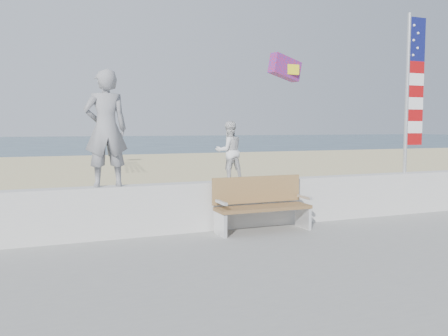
{
  "coord_description": "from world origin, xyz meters",
  "views": [
    {
      "loc": [
        -3.05,
        -6.26,
        2.1
      ],
      "look_at": [
        0.2,
        1.8,
        1.35
      ],
      "focal_mm": 38.0,
      "sensor_mm": 36.0,
      "label": 1
    }
  ],
  "objects_px": {
    "flag": "(412,87)",
    "child": "(229,151)",
    "bench": "(261,203)",
    "adult": "(106,129)"
  },
  "relations": [
    {
      "from": "flag",
      "to": "child",
      "type": "bearing_deg",
      "value": 180.0
    },
    {
      "from": "child",
      "to": "flag",
      "type": "distance_m",
      "value": 4.58
    },
    {
      "from": "adult",
      "to": "bench",
      "type": "distance_m",
      "value": 3.1
    },
    {
      "from": "bench",
      "to": "flag",
      "type": "relative_size",
      "value": 0.51
    },
    {
      "from": "child",
      "to": "adult",
      "type": "bearing_deg",
      "value": -2.38
    },
    {
      "from": "adult",
      "to": "bench",
      "type": "relative_size",
      "value": 1.11
    },
    {
      "from": "child",
      "to": "flag",
      "type": "relative_size",
      "value": 0.32
    },
    {
      "from": "child",
      "to": "bench",
      "type": "relative_size",
      "value": 0.63
    },
    {
      "from": "child",
      "to": "bench",
      "type": "xyz_separation_m",
      "value": [
        0.46,
        -0.45,
        -0.96
      ]
    },
    {
      "from": "child",
      "to": "bench",
      "type": "distance_m",
      "value": 1.15
    }
  ]
}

